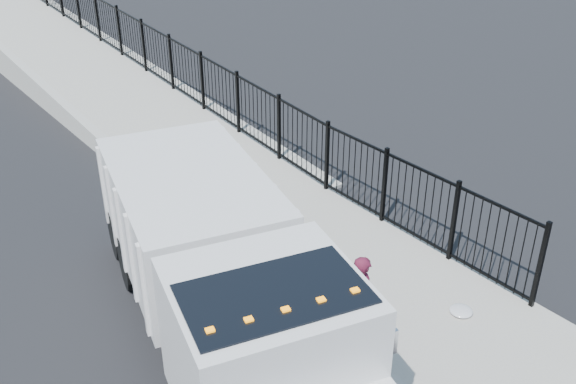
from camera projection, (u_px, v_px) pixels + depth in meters
ground at (320, 330)px, 11.73m from camera, size 120.00×120.00×0.00m
sidewalk at (476, 343)px, 11.33m from camera, size 3.55×12.00×0.12m
ramp at (90, 84)px, 24.06m from camera, size 3.95×24.06×3.19m
iron_fence at (173, 80)px, 21.60m from camera, size 0.10×28.00×1.80m
truck at (221, 272)px, 10.63m from camera, size 4.50×8.56×2.80m
worker at (362, 297)px, 11.07m from camera, size 0.53×0.68×1.65m
debris at (461, 311)px, 11.95m from camera, size 0.44×0.44×0.11m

